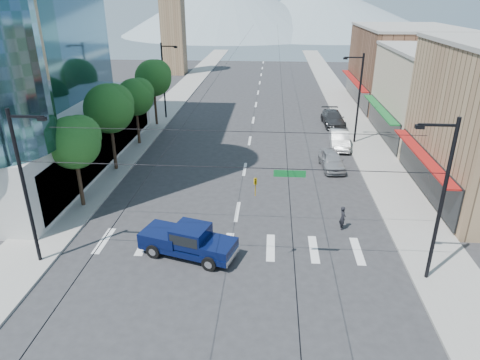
{
  "coord_description": "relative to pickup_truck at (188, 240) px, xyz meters",
  "views": [
    {
      "loc": [
        2.21,
        -20.75,
        14.17
      ],
      "look_at": [
        0.28,
        4.77,
        3.0
      ],
      "focal_mm": 32.0,
      "sensor_mm": 36.0,
      "label": 1
    }
  ],
  "objects": [
    {
      "name": "ground",
      "position": [
        2.45,
        -0.37,
        -1.01
      ],
      "size": [
        160.0,
        160.0,
        0.0
      ],
      "primitive_type": "plane",
      "color": "#28282B",
      "rests_on": "ground"
    },
    {
      "name": "sidewalk_left",
      "position": [
        -9.55,
        39.63,
        -0.93
      ],
      "size": [
        4.0,
        120.0,
        0.15
      ],
      "primitive_type": "cube",
      "color": "gray",
      "rests_on": "ground"
    },
    {
      "name": "sidewalk_right",
      "position": [
        14.45,
        39.63,
        -0.93
      ],
      "size": [
        4.0,
        120.0,
        0.15
      ],
      "primitive_type": "cube",
      "color": "gray",
      "rests_on": "ground"
    },
    {
      "name": "shop_mid",
      "position": [
        22.45,
        23.63,
        3.49
      ],
      "size": [
        12.0,
        14.0,
        9.0
      ],
      "primitive_type": "cube",
      "color": "tan",
      "rests_on": "ground"
    },
    {
      "name": "shop_far",
      "position": [
        22.45,
        39.63,
        3.99
      ],
      "size": [
        12.0,
        18.0,
        10.0
      ],
      "primitive_type": "cube",
      "color": "brown",
      "rests_on": "ground"
    },
    {
      "name": "clock_tower",
      "position": [
        -14.05,
        61.63,
        9.63
      ],
      "size": [
        4.8,
        4.8,
        20.4
      ],
      "color": "#8C6B4C",
      "rests_on": "ground"
    },
    {
      "name": "mountain_left",
      "position": [
        -12.55,
        149.63,
        9.99
      ],
      "size": [
        80.0,
        80.0,
        22.0
      ],
      "primitive_type": "cone",
      "color": "gray",
      "rests_on": "ground"
    },
    {
      "name": "mountain_right",
      "position": [
        22.45,
        159.63,
        7.99
      ],
      "size": [
        90.0,
        90.0,
        18.0
      ],
      "primitive_type": "cone",
      "color": "gray",
      "rests_on": "ground"
    },
    {
      "name": "tree_near",
      "position": [
        -8.62,
        5.73,
        3.98
      ],
      "size": [
        3.65,
        3.64,
        6.71
      ],
      "color": "black",
      "rests_on": "ground"
    },
    {
      "name": "tree_midnear",
      "position": [
        -8.62,
        12.73,
        4.59
      ],
      "size": [
        4.09,
        4.09,
        7.52
      ],
      "color": "black",
      "rests_on": "ground"
    },
    {
      "name": "tree_midfar",
      "position": [
        -8.62,
        19.73,
        3.98
      ],
      "size": [
        3.65,
        3.64,
        6.71
      ],
      "color": "black",
      "rests_on": "ground"
    },
    {
      "name": "tree_far",
      "position": [
        -8.62,
        26.73,
        4.59
      ],
      "size": [
        4.09,
        4.09,
        7.52
      ],
      "color": "black",
      "rests_on": "ground"
    },
    {
      "name": "signal_rig",
      "position": [
        2.64,
        -1.37,
        3.64
      ],
      "size": [
        21.8,
        0.2,
        9.0
      ],
      "color": "black",
      "rests_on": "ground"
    },
    {
      "name": "lamp_pole_nw",
      "position": [
        -8.22,
        29.63,
        3.93
      ],
      "size": [
        2.0,
        0.25,
        9.0
      ],
      "color": "black",
      "rests_on": "ground"
    },
    {
      "name": "lamp_pole_ne",
      "position": [
        13.11,
        21.63,
        3.93
      ],
      "size": [
        2.0,
        0.25,
        9.0
      ],
      "color": "black",
      "rests_on": "ground"
    },
    {
      "name": "pickup_truck",
      "position": [
        0.0,
        0.0,
        0.0
      ],
      "size": [
        6.04,
        3.54,
        1.94
      ],
      "rotation": [
        0.0,
        0.0,
        -0.29
      ],
      "color": "#08113C",
      "rests_on": "ground"
    },
    {
      "name": "pedestrian",
      "position": [
        9.47,
        3.77,
        -0.2
      ],
      "size": [
        0.42,
        0.61,
        1.62
      ],
      "primitive_type": "imported",
      "rotation": [
        0.0,
        0.0,
        1.62
      ],
      "color": "black",
      "rests_on": "ground"
    },
    {
      "name": "parked_car_near",
      "position": [
        10.05,
        14.43,
        -0.23
      ],
      "size": [
        2.18,
        4.67,
        1.55
      ],
      "primitive_type": "imported",
      "rotation": [
        0.0,
        0.0,
        0.08
      ],
      "color": "#9E9EA2",
      "rests_on": "ground"
    },
    {
      "name": "parked_car_mid",
      "position": [
        11.5,
        20.18,
        -0.18
      ],
      "size": [
        2.03,
        5.12,
        1.66
      ],
      "primitive_type": "imported",
      "rotation": [
        0.0,
        0.0,
        -0.05
      ],
      "color": "silver",
      "rests_on": "ground"
    },
    {
      "name": "parked_car_far",
      "position": [
        11.85,
        28.16,
        -0.19
      ],
      "size": [
        2.59,
        5.78,
        1.64
      ],
      "primitive_type": "imported",
      "rotation": [
        0.0,
        0.0,
        0.05
      ],
      "color": "#2F3032",
      "rests_on": "ground"
    }
  ]
}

